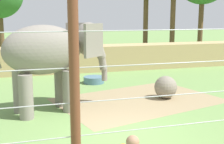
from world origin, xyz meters
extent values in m
plane|color=#6B8E4C|center=(0.00, 0.00, 0.00)|extent=(120.00, 120.00, 0.00)
cube|color=#937F5B|center=(1.83, 3.39, 0.00)|extent=(7.54, 6.01, 0.01)
cube|color=tan|center=(0.00, 10.88, 0.81)|extent=(36.00, 1.80, 1.62)
cylinder|color=gray|center=(-1.43, 3.49, 0.79)|extent=(0.50, 0.50, 1.58)
cylinder|color=gray|center=(-1.22, 2.65, 0.79)|extent=(0.50, 0.50, 1.58)
cylinder|color=gray|center=(-2.99, 3.09, 0.79)|extent=(0.50, 0.50, 1.58)
cylinder|color=gray|center=(-2.78, 2.25, 0.79)|extent=(0.50, 0.50, 1.58)
ellipsoid|color=gray|center=(-2.10, 2.87, 2.34)|extent=(3.23, 2.25, 1.80)
ellipsoid|color=gray|center=(-0.33, 3.32, 2.66)|extent=(1.39, 1.48, 1.30)
cube|color=gray|center=(-0.60, 3.95, 2.66)|extent=(1.02, 0.30, 1.24)
cube|color=gray|center=(-0.27, 2.64, 2.66)|extent=(0.86, 0.73, 1.24)
cylinder|color=gray|center=(0.14, 3.44, 2.19)|extent=(0.62, 0.49, 0.71)
cylinder|color=gray|center=(0.28, 3.48, 1.70)|extent=(0.46, 0.38, 0.66)
cylinder|color=gray|center=(0.36, 3.50, 1.23)|extent=(0.28, 0.28, 0.62)
sphere|color=gray|center=(3.07, 3.35, 0.49)|extent=(0.99, 0.99, 0.99)
cylinder|color=brown|center=(-1.91, -3.09, 2.06)|extent=(0.19, 0.19, 4.11)
cylinder|color=#B7B7BC|center=(0.00, -3.09, 1.38)|extent=(12.07, 0.02, 0.02)
cylinder|color=#B7B7BC|center=(0.00, -3.09, 2.02)|extent=(12.07, 0.02, 0.02)
cylinder|color=#B7B7BC|center=(0.00, -3.09, 2.67)|extent=(12.07, 0.02, 0.02)
cylinder|color=#B7B7BC|center=(0.00, -3.09, 3.31)|extent=(12.07, 0.02, 0.02)
sphere|color=#A87A5B|center=(-1.12, -4.00, 1.56)|extent=(0.22, 0.22, 0.22)
cylinder|color=slate|center=(0.73, 7.15, 0.17)|extent=(1.10, 1.10, 0.35)
cylinder|color=#38607A|center=(0.73, 7.15, 0.32)|extent=(1.01, 1.01, 0.02)
cylinder|color=brown|center=(-4.56, 18.59, 1.85)|extent=(0.44, 0.44, 3.70)
cylinder|color=brown|center=(9.85, 16.11, 2.73)|extent=(0.44, 0.44, 5.47)
cylinder|color=brown|center=(7.99, 17.79, 2.73)|extent=(0.44, 0.44, 5.46)
cylinder|color=brown|center=(12.53, 15.93, 2.49)|extent=(0.44, 0.44, 4.99)
camera|label=1|loc=(-2.72, -8.36, 3.59)|focal=48.75mm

